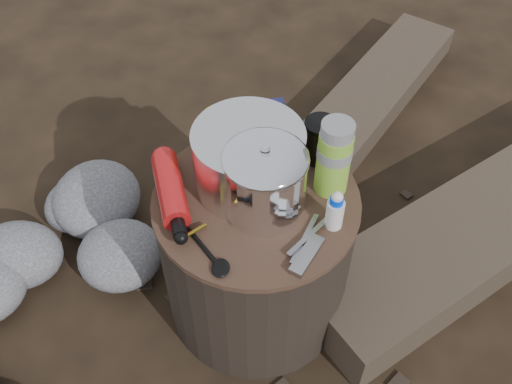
# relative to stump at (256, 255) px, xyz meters

# --- Properties ---
(ground) EXTENTS (60.00, 60.00, 0.00)m
(ground) POSITION_rel_stump_xyz_m (0.00, 0.00, -0.23)
(ground) COLOR black
(ground) RESTS_ON ground
(stump) EXTENTS (0.49, 0.49, 0.45)m
(stump) POSITION_rel_stump_xyz_m (0.00, 0.00, 0.00)
(stump) COLOR black
(stump) RESTS_ON ground
(rock_ring) EXTENTS (0.45, 0.98, 0.19)m
(rock_ring) POSITION_rel_stump_xyz_m (-0.57, -0.15, -0.13)
(rock_ring) COLOR slate
(rock_ring) RESTS_ON ground
(log_small) EXTENTS (0.82, 1.22, 0.11)m
(log_small) POSITION_rel_stump_xyz_m (0.31, 0.81, -0.17)
(log_small) COLOR #403428
(log_small) RESTS_ON ground
(foil_windscreen) EXTENTS (0.26, 0.26, 0.16)m
(foil_windscreen) POSITION_rel_stump_xyz_m (-0.02, 0.05, 0.31)
(foil_windscreen) COLOR white
(foil_windscreen) RESTS_ON stump
(camping_pot) EXTENTS (0.19, 0.19, 0.19)m
(camping_pot) POSITION_rel_stump_xyz_m (0.02, -0.02, 0.32)
(camping_pot) COLOR white
(camping_pot) RESTS_ON stump
(fuel_bottle) EXTENTS (0.15, 0.27, 0.06)m
(fuel_bottle) POSITION_rel_stump_xyz_m (-0.20, -0.01, 0.26)
(fuel_bottle) COLOR red
(fuel_bottle) RESTS_ON stump
(thermos) EXTENTS (0.08, 0.08, 0.20)m
(thermos) POSITION_rel_stump_xyz_m (0.17, 0.06, 0.33)
(thermos) COLOR #87C334
(thermos) RESTS_ON stump
(travel_mug) EXTENTS (0.08, 0.08, 0.11)m
(travel_mug) POSITION_rel_stump_xyz_m (0.14, 0.15, 0.28)
(travel_mug) COLOR black
(travel_mug) RESTS_ON stump
(stuff_sack) EXTENTS (0.16, 0.13, 0.11)m
(stuff_sack) POSITION_rel_stump_xyz_m (-0.09, 0.19, 0.28)
(stuff_sack) COLOR #D99203
(stuff_sack) RESTS_ON stump
(food_pouch) EXTENTS (0.11, 0.05, 0.14)m
(food_pouch) POSITION_rel_stump_xyz_m (-0.00, 0.18, 0.30)
(food_pouch) COLOR #171751
(food_pouch) RESTS_ON stump
(multitool) EXTENTS (0.08, 0.11, 0.02)m
(multitool) POSITION_rel_stump_xyz_m (0.12, -0.16, 0.23)
(multitool) COLOR #A0A0A5
(multitool) RESTS_ON stump
(pot_grabber) EXTENTS (0.11, 0.15, 0.01)m
(pot_grabber) POSITION_rel_stump_xyz_m (0.12, -0.11, 0.23)
(pot_grabber) COLOR #A0A0A5
(pot_grabber) RESTS_ON stump
(spork) EXTENTS (0.13, 0.14, 0.01)m
(spork) POSITION_rel_stump_xyz_m (-0.11, -0.15, 0.23)
(spork) COLOR black
(spork) RESTS_ON stump
(squeeze_bottle) EXTENTS (0.04, 0.04, 0.10)m
(squeeze_bottle) POSITION_rel_stump_xyz_m (0.18, -0.06, 0.27)
(squeeze_bottle) COLOR white
(squeeze_bottle) RESTS_ON stump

